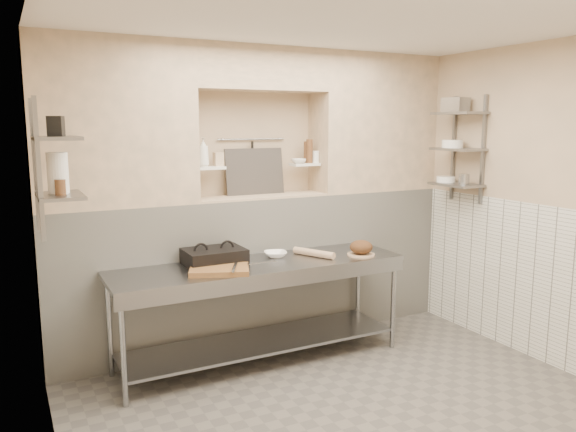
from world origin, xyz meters
TOP-DOWN VIEW (x-y plane):
  - floor at (0.00, 0.00)m, footprint 4.00×3.90m
  - ceiling at (0.00, 0.00)m, footprint 4.00×3.90m
  - wall_left at (-2.05, 0.00)m, footprint 0.10×3.90m
  - wall_right at (2.05, 0.00)m, footprint 0.10×3.90m
  - wall_back at (0.00, 2.00)m, footprint 4.00×0.10m
  - backwall_lower at (0.00, 1.75)m, footprint 4.00×0.40m
  - alcove_sill at (0.00, 1.75)m, footprint 1.30×0.40m
  - backwall_pillar_left at (-1.33, 1.75)m, footprint 1.35×0.40m
  - backwall_pillar_right at (1.33, 1.75)m, footprint 1.35×0.40m
  - backwall_header at (0.00, 1.75)m, footprint 1.30×0.40m
  - wainscot_left at (-1.99, 0.00)m, footprint 0.02×3.90m
  - wainscot_right at (1.99, 0.00)m, footprint 0.02×3.90m
  - alcove_shelf_left at (-0.50, 1.75)m, footprint 0.28×0.16m
  - alcove_shelf_right at (0.50, 1.75)m, footprint 0.28×0.16m
  - utensil_rail at (0.00, 1.92)m, footprint 0.70×0.02m
  - hanging_steel at (0.00, 1.90)m, footprint 0.02×0.02m
  - splash_panel at (0.00, 1.85)m, footprint 0.60×0.08m
  - shelf_rail_left_a at (-1.98, 1.25)m, footprint 0.03×0.03m
  - shelf_rail_left_b at (-1.98, 0.85)m, footprint 0.03×0.03m
  - wall_shelf_left_lower at (-1.84, 1.05)m, footprint 0.30×0.50m
  - wall_shelf_left_upper at (-1.84, 1.05)m, footprint 0.30×0.50m
  - shelf_rail_right_a at (1.98, 1.25)m, footprint 0.03×0.03m
  - shelf_rail_right_b at (1.98, 0.85)m, footprint 0.03×0.03m
  - wall_shelf_right_lower at (1.84, 1.05)m, footprint 0.30×0.50m
  - wall_shelf_right_mid at (1.84, 1.05)m, footprint 0.30×0.50m
  - wall_shelf_right_upper at (1.84, 1.05)m, footprint 0.30×0.50m
  - prep_table at (-0.25, 1.18)m, footprint 2.60×0.70m
  - panini_press at (-0.62, 1.33)m, footprint 0.51×0.37m
  - cutting_board at (-0.67, 1.07)m, footprint 0.57×0.49m
  - knife_blade at (-0.30, 1.03)m, footprint 0.26×0.03m
  - tongs at (-0.57, 0.97)m, footprint 0.14×0.25m
  - mixing_bowl at (-0.02, 1.34)m, footprint 0.25×0.25m
  - rolling_pin at (0.30, 1.20)m, footprint 0.25×0.41m
  - bread_board at (0.71, 1.04)m, footprint 0.26×0.26m
  - bread_loaf at (0.71, 1.04)m, footprint 0.21×0.21m
  - bottle_soap at (-0.56, 1.72)m, footprint 0.11×0.11m
  - jar_alcove at (-0.39, 1.79)m, footprint 0.08×0.08m
  - bowl_alcove at (0.42, 1.73)m, footprint 0.19×0.19m
  - condiment_a at (0.54, 1.74)m, footprint 0.06×0.06m
  - condiment_b at (0.53, 1.78)m, footprint 0.05×0.05m
  - condiment_c at (0.62, 1.73)m, footprint 0.07×0.07m
  - jug_left at (-1.84, 1.11)m, footprint 0.14×0.14m
  - jar_left at (-1.84, 0.98)m, footprint 0.07×0.07m
  - box_left_upper at (-1.84, 1.02)m, footprint 0.13×0.13m
  - bowl_right at (1.84, 1.20)m, footprint 0.19×0.19m
  - canister_right at (1.84, 0.94)m, footprint 0.10×0.10m
  - bowl_right_mid at (1.84, 1.13)m, footprint 0.21×0.21m
  - basket_right at (1.84, 1.11)m, footprint 0.22×0.25m

SIDE VIEW (x-z plane):
  - floor at x=0.00m, z-range -0.10..0.00m
  - prep_table at x=-0.25m, z-range 0.19..1.09m
  - backwall_lower at x=0.00m, z-range 0.00..1.40m
  - wainscot_left at x=-1.99m, z-range 0.00..1.40m
  - wainscot_right at x=1.99m, z-range 0.00..1.40m
  - bread_board at x=0.71m, z-range 0.90..0.91m
  - cutting_board at x=-0.67m, z-range 0.90..0.94m
  - mixing_bowl at x=-0.02m, z-range 0.90..0.95m
  - rolling_pin at x=0.30m, z-range 0.90..0.96m
  - knife_blade at x=-0.30m, z-range 0.95..0.95m
  - tongs at x=-0.57m, z-range 0.95..0.97m
  - panini_press at x=-0.62m, z-range 0.90..1.04m
  - bread_loaf at x=0.71m, z-range 0.91..1.04m
  - wall_left at x=-2.05m, z-range 0.00..2.80m
  - wall_right at x=2.05m, z-range 0.00..2.80m
  - wall_back at x=0.00m, z-range 0.00..2.80m
  - alcove_sill at x=0.00m, z-range 1.40..1.42m
  - wall_shelf_right_lower at x=1.84m, z-range 1.49..1.51m
  - bowl_right at x=1.84m, z-range 1.51..1.57m
  - canister_right at x=1.84m, z-range 1.51..1.61m
  - wall_shelf_left_lower at x=-1.84m, z-range 1.59..1.61m
  - splash_panel at x=0.00m, z-range 1.42..1.86m
  - jar_left at x=-1.84m, z-range 1.61..1.72m
  - alcove_shelf_left at x=-0.50m, z-range 1.69..1.71m
  - alcove_shelf_right at x=0.50m, z-range 1.69..1.71m
  - bowl_alcove at x=0.42m, z-range 1.71..1.76m
  - jug_left at x=-1.84m, z-range 1.61..1.90m
  - condiment_c at x=0.62m, z-range 1.71..1.83m
  - jar_alcove at x=-0.39m, z-range 1.71..1.84m
  - hanging_steel at x=0.00m, z-range 1.63..1.93m
  - shelf_rail_left_a at x=-1.98m, z-range 1.33..2.27m
  - shelf_rail_left_b at x=-1.98m, z-range 1.33..2.27m
  - condiment_b at x=0.53m, z-range 1.71..1.93m
  - condiment_a at x=0.54m, z-range 1.71..1.95m
  - bottle_soap at x=-0.56m, z-range 1.71..1.97m
  - shelf_rail_right_a at x=1.98m, z-range 1.33..2.38m
  - shelf_rail_right_b at x=1.98m, z-range 1.33..2.38m
  - wall_shelf_right_mid at x=1.84m, z-range 1.84..1.86m
  - bowl_right_mid at x=1.84m, z-range 1.86..1.94m
  - utensil_rail at x=0.00m, z-range 1.94..1.96m
  - wall_shelf_left_upper at x=-1.84m, z-range 1.99..2.01m
  - box_left_upper at x=-1.84m, z-range 2.01..2.15m
  - backwall_pillar_left at x=-1.33m, z-range 1.40..2.80m
  - backwall_pillar_right at x=1.33m, z-range 1.40..2.80m
  - wall_shelf_right_upper at x=1.84m, z-range 2.19..2.21m
  - basket_right at x=1.84m, z-range 2.21..2.35m
  - backwall_header at x=0.00m, z-range 2.40..2.80m
  - ceiling at x=0.00m, z-range 2.80..2.90m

